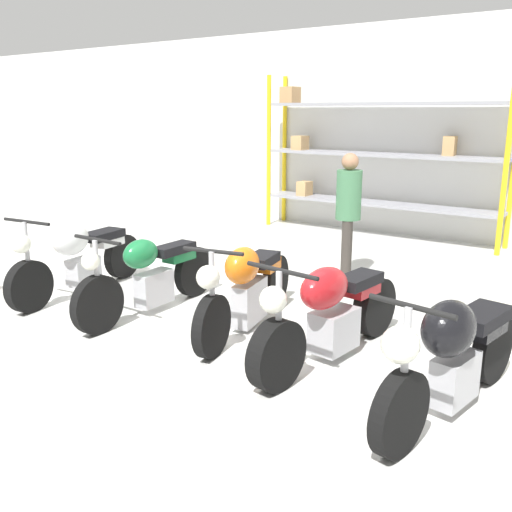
{
  "coord_description": "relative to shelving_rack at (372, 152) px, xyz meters",
  "views": [
    {
      "loc": [
        3.24,
        -4.21,
        2.14
      ],
      "look_at": [
        0.0,
        0.4,
        0.7
      ],
      "focal_mm": 40.0,
      "sensor_mm": 36.0,
      "label": 1
    }
  ],
  "objects": [
    {
      "name": "motorcycle_white",
      "position": [
        -1.41,
        -5.14,
        -0.97
      ],
      "size": [
        0.67,
        2.09,
        1.01
      ],
      "rotation": [
        0.0,
        0.0,
        -1.45
      ],
      "color": "black",
      "rests_on": "ground_plane"
    },
    {
      "name": "shelving_rack",
      "position": [
        0.0,
        0.0,
        0.0
      ],
      "size": [
        4.28,
        0.63,
        2.77
      ],
      "color": "yellow",
      "rests_on": "ground_plane"
    },
    {
      "name": "back_wall",
      "position": [
        0.85,
        0.37,
        0.35
      ],
      "size": [
        30.0,
        0.08,
        3.6
      ],
      "color": "silver",
      "rests_on": "ground_plane"
    },
    {
      "name": "motorcycle_red",
      "position": [
        1.93,
        -5.1,
        -1.01
      ],
      "size": [
        0.68,
        2.09,
        0.98
      ],
      "rotation": [
        0.0,
        0.0,
        -1.68
      ],
      "color": "black",
      "rests_on": "ground_plane"
    },
    {
      "name": "motorcycle_orange",
      "position": [
        0.89,
        -4.91,
        -1.0
      ],
      "size": [
        0.7,
        2.1,
        0.98
      ],
      "rotation": [
        0.0,
        0.0,
        -1.37
      ],
      "color": "black",
      "rests_on": "ground_plane"
    },
    {
      "name": "motorcycle_green",
      "position": [
        -0.23,
        -5.13,
        -1.02
      ],
      "size": [
        0.64,
        2.04,
        0.96
      ],
      "rotation": [
        0.0,
        0.0,
        -1.56
      ],
      "color": "black",
      "rests_on": "ground_plane"
    },
    {
      "name": "motorcycle_black",
      "position": [
        3.08,
        -5.45,
        -0.97
      ],
      "size": [
        0.65,
        2.0,
        1.01
      ],
      "rotation": [
        0.0,
        0.0,
        -1.73
      ],
      "color": "black",
      "rests_on": "ground_plane"
    },
    {
      "name": "person_browsing",
      "position": [
        0.92,
        -2.73,
        -0.49
      ],
      "size": [
        0.42,
        0.42,
        1.63
      ],
      "rotation": [
        0.0,
        0.0,
        3.54
      ],
      "color": "#38332D",
      "rests_on": "ground_plane"
    },
    {
      "name": "ground_plane",
      "position": [
        0.85,
        -5.07,
        -1.45
      ],
      "size": [
        30.0,
        30.0,
        0.0
      ],
      "primitive_type": "plane",
      "color": "silver"
    }
  ]
}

